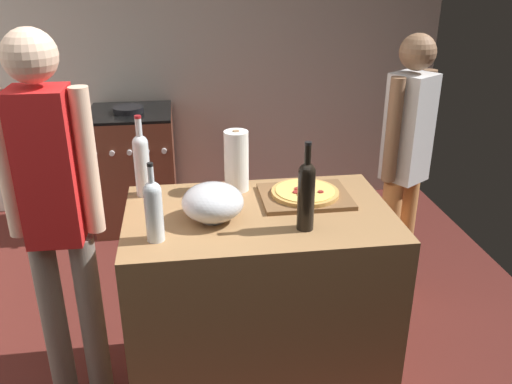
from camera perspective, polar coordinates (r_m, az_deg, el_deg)
name	(u,v)px	position (r m, az deg, el deg)	size (l,w,h in m)	color
ground_plane	(205,292)	(3.49, -5.42, -10.41)	(4.02, 3.37, 0.02)	#511E19
kitchen_wall_rear	(189,45)	(4.37, -7.13, 15.13)	(4.02, 0.10, 2.60)	#BCB7AD
counter	(259,301)	(2.57, 0.32, -11.42)	(1.15, 0.72, 0.92)	#9E7247
cutting_board	(305,196)	(2.46, 5.18, -0.47)	(0.40, 0.32, 0.02)	brown
pizza	(305,192)	(2.46, 5.20, -0.03)	(0.31, 0.31, 0.03)	tan
mixing_bowl	(213,202)	(2.24, -4.58, -1.09)	(0.26, 0.26, 0.16)	#B2B2B7
paper_towel_roll	(236,161)	(2.50, -2.08, 3.28)	(0.11, 0.11, 0.29)	white
wine_bottle_dark	(154,208)	(2.08, -10.74, -1.71)	(0.07, 0.07, 0.32)	silver
wine_bottle_green	(142,162)	(2.49, -11.96, 3.13)	(0.07, 0.07, 0.38)	silver
wine_bottle_amber	(306,193)	(2.13, 5.32, -0.09)	(0.07, 0.07, 0.37)	black
stove	(135,168)	(4.21, -12.62, 2.45)	(0.59, 0.60, 0.94)	brown
person_in_stripes	(55,208)	(2.36, -20.44, -1.60)	(0.39, 0.21, 1.71)	slate
person_in_red	(405,160)	(3.11, 15.44, 3.30)	(0.32, 0.28, 1.58)	#D88C4C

